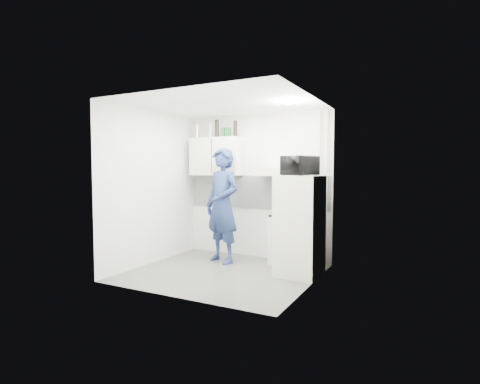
% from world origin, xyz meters
% --- Properties ---
extents(floor, '(2.80, 2.80, 0.00)m').
position_xyz_m(floor, '(0.00, 0.00, 0.00)').
color(floor, '#585858').
rests_on(floor, ground).
extents(ceiling, '(2.80, 2.80, 0.00)m').
position_xyz_m(ceiling, '(0.00, 0.00, 2.60)').
color(ceiling, white).
rests_on(ceiling, wall_back).
extents(wall_back, '(2.80, 0.00, 2.80)m').
position_xyz_m(wall_back, '(0.00, 1.25, 1.30)').
color(wall_back, white).
rests_on(wall_back, floor).
extents(wall_left, '(0.00, 2.60, 2.60)m').
position_xyz_m(wall_left, '(-1.40, 0.00, 1.30)').
color(wall_left, white).
rests_on(wall_left, floor).
extents(wall_right, '(0.00, 2.60, 2.60)m').
position_xyz_m(wall_right, '(1.40, 0.00, 1.30)').
color(wall_right, white).
rests_on(wall_right, floor).
extents(person, '(0.83, 0.67, 1.98)m').
position_xyz_m(person, '(-0.36, 0.61, 0.99)').
color(person, navy).
rests_on(person, floor).
extents(stove, '(0.51, 0.51, 0.82)m').
position_xyz_m(stove, '(0.69, 1.00, 0.41)').
color(stove, silver).
rests_on(stove, floor).
extents(fridge, '(0.65, 0.65, 1.52)m').
position_xyz_m(fridge, '(1.10, 0.41, 0.76)').
color(fridge, white).
rests_on(fridge, floor).
extents(stove_top, '(0.49, 0.49, 0.03)m').
position_xyz_m(stove_top, '(0.69, 1.00, 0.83)').
color(stove_top, black).
rests_on(stove_top, stove).
extents(saucepan, '(0.19, 0.19, 0.11)m').
position_xyz_m(saucepan, '(0.72, 1.07, 0.90)').
color(saucepan, silver).
rests_on(saucepan, stove_top).
extents(microwave, '(0.61, 0.49, 0.29)m').
position_xyz_m(microwave, '(1.10, 0.41, 1.66)').
color(microwave, black).
rests_on(microwave, fridge).
extents(bottle_a, '(0.06, 0.06, 0.26)m').
position_xyz_m(bottle_a, '(-1.19, 1.07, 2.33)').
color(bottle_a, silver).
rests_on(bottle_a, upper_cabinet).
extents(bottle_c, '(0.07, 0.07, 0.27)m').
position_xyz_m(bottle_c, '(-0.89, 1.07, 2.34)').
color(bottle_c, '#B2B7BC').
rests_on(bottle_c, upper_cabinet).
extents(bottle_d, '(0.08, 0.08, 0.33)m').
position_xyz_m(bottle_d, '(-0.74, 1.07, 2.37)').
color(bottle_d, black).
rests_on(bottle_d, upper_cabinet).
extents(canister_a, '(0.07, 0.07, 0.18)m').
position_xyz_m(canister_a, '(-0.60, 1.07, 2.29)').
color(canister_a, '#144C1E').
rests_on(canister_a, upper_cabinet).
extents(canister_b, '(0.10, 0.10, 0.18)m').
position_xyz_m(canister_b, '(-0.49, 1.07, 2.29)').
color(canister_b, '#144C1E').
rests_on(canister_b, upper_cabinet).
extents(bottle_e, '(0.07, 0.07, 0.29)m').
position_xyz_m(bottle_e, '(-0.35, 1.07, 2.35)').
color(bottle_e, black).
rests_on(bottle_e, upper_cabinet).
extents(upper_cabinet, '(1.00, 0.35, 0.70)m').
position_xyz_m(upper_cabinet, '(-0.75, 1.07, 1.85)').
color(upper_cabinet, white).
rests_on(upper_cabinet, wall_back).
extents(range_hood, '(0.60, 0.50, 0.14)m').
position_xyz_m(range_hood, '(0.45, 1.00, 1.57)').
color(range_hood, silver).
rests_on(range_hood, wall_back).
extents(backsplash, '(2.74, 0.03, 0.60)m').
position_xyz_m(backsplash, '(0.00, 1.24, 1.20)').
color(backsplash, white).
rests_on(backsplash, wall_back).
extents(pipe_a, '(0.05, 0.05, 2.60)m').
position_xyz_m(pipe_a, '(1.30, 1.17, 1.30)').
color(pipe_a, silver).
rests_on(pipe_a, floor).
extents(pipe_b, '(0.04, 0.04, 2.60)m').
position_xyz_m(pipe_b, '(1.18, 1.17, 1.30)').
color(pipe_b, silver).
rests_on(pipe_b, floor).
extents(ceiling_spot_fixture, '(0.10, 0.10, 0.02)m').
position_xyz_m(ceiling_spot_fixture, '(1.00, 0.20, 2.57)').
color(ceiling_spot_fixture, white).
rests_on(ceiling_spot_fixture, ceiling).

